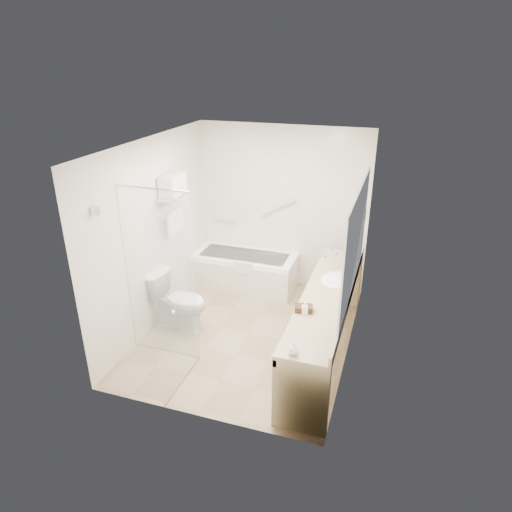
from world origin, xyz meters
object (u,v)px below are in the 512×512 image
(bathtub, at_px, (244,271))
(amenity_basket, at_px, (304,308))
(water_bottle_left, at_px, (332,256))
(vanity_counter, at_px, (326,309))
(toilet, at_px, (178,301))

(bathtub, bearing_deg, amenity_basket, -53.98)
(amenity_basket, distance_m, water_bottle_left, 1.35)
(vanity_counter, xyz_separation_m, amenity_basket, (-0.18, -0.46, 0.24))
(vanity_counter, height_order, amenity_basket, vanity_counter)
(water_bottle_left, bearing_deg, vanity_counter, -83.50)
(bathtub, height_order, amenity_basket, amenity_basket)
(vanity_counter, bearing_deg, toilet, 179.68)
(vanity_counter, bearing_deg, bathtub, 137.65)
(bathtub, xyz_separation_m, amenity_basket, (1.35, -1.85, 0.61))
(water_bottle_left, bearing_deg, amenity_basket, -93.22)
(bathtub, relative_size, amenity_basket, 8.26)
(toilet, relative_size, amenity_basket, 4.12)
(amenity_basket, bearing_deg, water_bottle_left, 86.78)
(amenity_basket, height_order, water_bottle_left, water_bottle_left)
(vanity_counter, bearing_deg, amenity_basket, -110.82)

